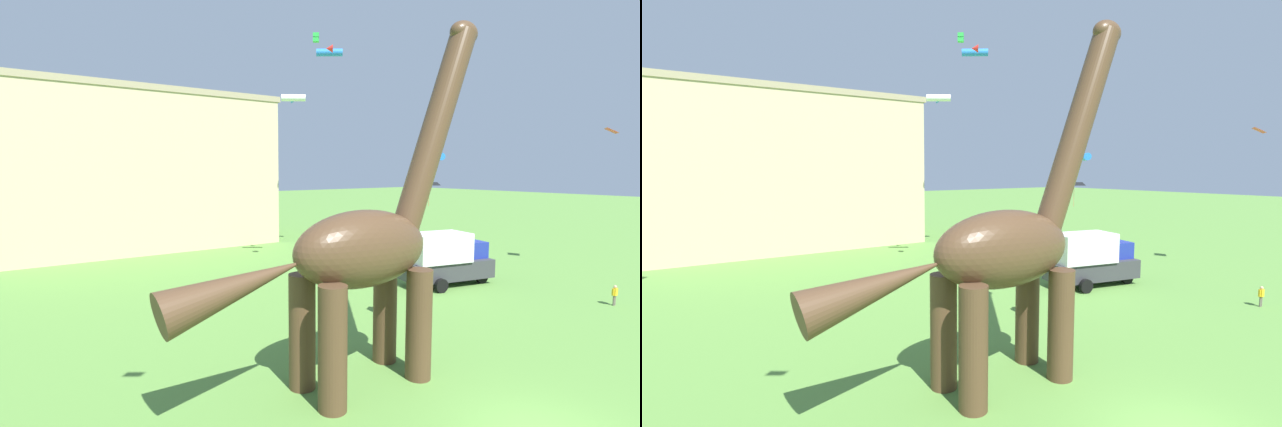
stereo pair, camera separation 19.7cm
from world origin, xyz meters
The scene contains 12 objects.
dinosaur_sculpture centered at (-1.91, 5.10, 4.43)m, with size 11.71×2.48×12.24m.
parked_box_truck centered at (10.22, 11.70, 1.65)m, with size 5.92×3.23×3.20m.
person_photographer centered at (14.08, 4.06, 0.64)m, with size 0.40×0.17×1.06m.
person_near_flyer centered at (3.46, 9.67, 1.07)m, with size 0.66×0.29×1.76m.
person_strolling_adult centered at (6.28, 13.95, 0.89)m, with size 0.55×0.24×1.47m.
kite_high_left centered at (21.85, 7.89, 9.49)m, with size 1.23×1.14×0.37m.
kite_high_right centered at (5.48, 21.37, 11.87)m, with size 1.66×1.74×0.49m.
kite_drifting centered at (10.72, 13.57, 6.02)m, with size 1.56×1.49×1.53m.
kite_near_high centered at (9.57, 22.79, 15.93)m, with size 2.02×2.12×0.60m.
kite_mid_center centered at (21.10, 21.97, 8.08)m, with size 2.51×2.46×0.71m.
kite_trailing centered at (4.48, 17.10, 14.79)m, with size 0.49×0.49×0.50m.
background_building_block centered at (-1.74, 35.73, 6.84)m, with size 23.27×9.38×13.65m.
Camera 1 is at (-10.77, -5.47, 6.93)m, focal length 24.73 mm.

